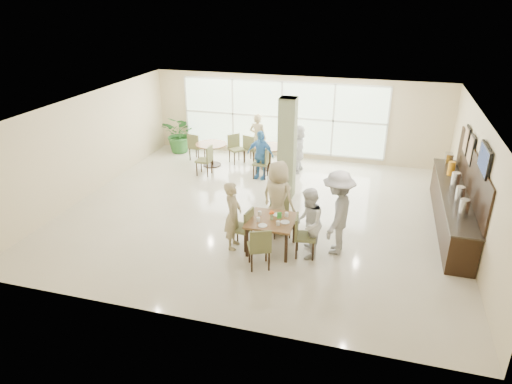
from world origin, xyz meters
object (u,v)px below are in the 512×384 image
(main_table, at_px, (271,223))
(teen_far, at_px, (278,197))
(teen_standing, at_px, (337,213))
(adult_standing, at_px, (258,138))
(adult_b, at_px, (298,149))
(buffet_counter, at_px, (453,206))
(teen_right, at_px, (308,223))
(potted_plant, at_px, (180,134))
(adult_a, at_px, (260,155))
(round_table_right, at_px, (270,152))
(teen_left, at_px, (233,215))
(round_table_left, at_px, (212,149))

(main_table, distance_m, teen_far, 0.89)
(teen_standing, relative_size, adult_standing, 1.16)
(adult_b, bearing_deg, buffet_counter, 64.52)
(main_table, height_order, teen_right, teen_right)
(buffet_counter, bearing_deg, potted_plant, 158.68)
(adult_a, bearing_deg, teen_standing, -41.98)
(round_table_right, xyz_separation_m, teen_standing, (2.69, -4.67, 0.39))
(teen_left, bearing_deg, round_table_right, 0.94)
(buffet_counter, bearing_deg, adult_standing, 150.78)
(teen_far, height_order, teen_standing, teen_standing)
(round_table_left, xyz_separation_m, adult_b, (2.84, 0.20, 0.21))
(adult_b, bearing_deg, round_table_right, -87.99)
(buffet_counter, bearing_deg, main_table, -150.12)
(teen_right, xyz_separation_m, teen_standing, (0.57, 0.35, 0.16))
(main_table, bearing_deg, teen_far, 94.29)
(round_table_left, distance_m, teen_standing, 6.39)
(teen_left, distance_m, teen_right, 1.67)
(buffet_counter, xyz_separation_m, adult_a, (-5.35, 1.78, 0.21))
(round_table_right, height_order, teen_right, teen_right)
(round_table_left, height_order, teen_right, teen_right)
(main_table, bearing_deg, teen_standing, 13.15)
(teen_right, bearing_deg, adult_a, -158.98)
(round_table_left, xyz_separation_m, adult_a, (1.85, -0.66, 0.20))
(buffet_counter, xyz_separation_m, adult_b, (-4.36, 2.64, 0.22))
(adult_a, bearing_deg, round_table_left, 171.91)
(teen_standing, xyz_separation_m, adult_standing, (-3.25, 5.24, -0.13))
(teen_far, relative_size, teen_right, 1.14)
(buffet_counter, relative_size, teen_far, 2.63)
(round_table_left, distance_m, teen_far, 5.00)
(buffet_counter, bearing_deg, teen_standing, -142.91)
(main_table, bearing_deg, round_table_left, 124.27)
(teen_left, xyz_separation_m, teen_right, (1.67, 0.09, -0.00))
(round_table_left, height_order, adult_b, adult_b)
(adult_a, bearing_deg, round_table_right, 97.93)
(round_table_right, bearing_deg, round_table_left, -172.19)
(potted_plant, height_order, teen_far, teen_far)
(main_table, xyz_separation_m, adult_a, (-1.37, 4.06, 0.09))
(teen_right, height_order, adult_standing, adult_standing)
(teen_far, bearing_deg, round_table_left, -27.70)
(teen_right, bearing_deg, adult_standing, -161.43)
(main_table, relative_size, buffet_counter, 0.22)
(teen_standing, bearing_deg, round_table_left, -128.26)
(buffet_counter, relative_size, potted_plant, 3.50)
(round_table_left, distance_m, adult_b, 2.86)
(round_table_right, relative_size, adult_a, 0.68)
(round_table_left, bearing_deg, teen_right, -49.67)
(round_table_left, relative_size, teen_left, 0.65)
(adult_standing, bearing_deg, teen_left, 109.51)
(teen_left, bearing_deg, potted_plant, 29.78)
(round_table_right, relative_size, teen_far, 0.58)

